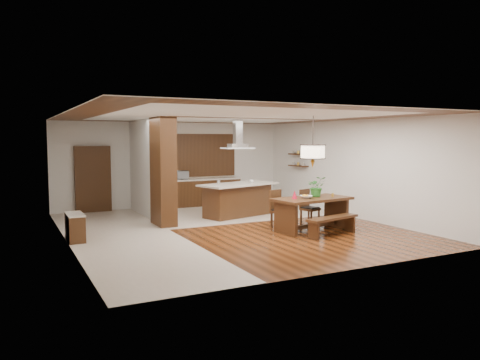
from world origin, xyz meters
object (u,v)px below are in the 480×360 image
dining_bench (332,226)px  pendant_lantern (313,142)px  range_hood (238,134)px  dining_chair_left (281,209)px  kitchen_island (238,199)px  hallway_console (75,227)px  dining_chair_right (310,207)px  island_cup (252,181)px  dining_table (312,206)px  foliage_plant (317,187)px  fruit_bowl (306,197)px  microwave (181,175)px

dining_bench → pendant_lantern: bearing=97.4°
range_hood → dining_chair_left: bearing=-86.4°
kitchen_island → range_hood: size_ratio=2.90×
hallway_console → dining_chair_left: size_ratio=0.88×
dining_chair_right → island_cup: bearing=91.1°
dining_bench → range_hood: 4.24m
dining_chair_left → island_cup: island_cup is taller
dining_table → island_cup: 2.76m
hallway_console → dining_chair_right: (5.98, -0.72, 0.16)m
island_cup → foliage_plant: bearing=-79.0°
fruit_bowl → kitchen_island: size_ratio=0.12×
dining_table → kitchen_island: kitchen_island is taller
pendant_lantern → foliage_plant: pendant_lantern is taller
dining_table → dining_chair_right: bearing=58.2°
dining_chair_left → kitchen_island: bearing=74.6°
kitchen_island → pendant_lantern: bearing=-91.7°
island_cup → dining_chair_left: bearing=-97.6°
dining_table → dining_chair_left: dining_chair_left is taller
range_hood → pendant_lantern: bearing=-75.5°
island_cup → hallway_console: bearing=-166.0°
hallway_console → fruit_bowl: 5.56m
pendant_lantern → dining_chair_right: bearing=58.2°
dining_table → kitchen_island: bearing=104.5°
island_cup → dining_table: bearing=-83.9°
hallway_console → range_hood: (4.84, 1.40, 2.15)m
fruit_bowl → island_cup: (-0.06, 2.77, 0.17)m
island_cup → fruit_bowl: bearing=-88.8°
range_hood → island_cup: range_hood is taller
dining_chair_right → range_hood: range_hood is taller
fruit_bowl → island_cup: island_cup is taller
hallway_console → dining_table: (5.56, -1.39, 0.30)m
pendant_lantern → island_cup: (-0.29, 2.71, -1.20)m
foliage_plant → range_hood: 3.15m
fruit_bowl → range_hood: size_ratio=0.34×
hallway_console → foliage_plant: 5.97m
dining_chair_left → range_hood: range_hood is taller
kitchen_island → range_hood: range_hood is taller
hallway_console → dining_chair_left: (4.99, -0.85, 0.18)m
dining_chair_right → fruit_bowl: 1.06m
fruit_bowl → kitchen_island: kitchen_island is taller
foliage_plant → kitchen_island: size_ratio=0.20×
microwave → pendant_lantern: bearing=-59.1°
dining_chair_right → foliage_plant: foliage_plant is taller
kitchen_island → fruit_bowl: bearing=-96.5°
pendant_lantern → range_hood: (-0.72, 2.79, 0.22)m
foliage_plant → kitchen_island: (-0.93, 2.67, -0.59)m
dining_chair_right → microwave: bearing=95.0°
dining_bench → kitchen_island: size_ratio=0.60×
dining_chair_left → kitchen_island: (-0.14, 2.24, 0.01)m
pendant_lantern → microwave: 5.73m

